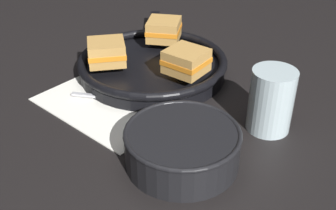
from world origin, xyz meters
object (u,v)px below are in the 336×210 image
soup_bowl (182,145)px  spoon (122,99)px  skillet (153,65)px  sandwich_near_right (107,52)px  sandwich_near_left (164,30)px  sandwich_far_left (186,61)px  drinking_glass (271,100)px

soup_bowl → spoon: size_ratio=1.29×
skillet → sandwich_near_right: bearing=-126.9°
sandwich_near_left → skillet: bearing=-68.5°
soup_bowl → sandwich_far_left: size_ratio=2.35×
skillet → sandwich_far_left: (0.10, -0.02, 0.04)m
spoon → sandwich_near_left: bearing=80.8°
spoon → sandwich_near_left: 0.23m
spoon → sandwich_far_left: size_ratio=1.82×
spoon → soup_bowl: bearing=-46.5°
skillet → sandwich_near_right: size_ratio=3.84×
sandwich_near_left → drinking_glass: size_ratio=0.89×
spoon → sandwich_far_left: 0.15m
spoon → sandwich_near_right: sandwich_near_right is taller
sandwich_near_left → sandwich_near_right: same height
sandwich_near_right → sandwich_far_left: bearing=21.8°
skillet → sandwich_near_left: 0.10m
drinking_glass → skillet: bearing=172.0°
sandwich_near_left → sandwich_far_left: same height
soup_bowl → sandwich_near_left: sandwich_near_left is taller
sandwich_far_left → drinking_glass: bearing=-7.5°
sandwich_far_left → drinking_glass: 0.19m
soup_bowl → drinking_glass: bearing=67.5°
skillet → sandwich_far_left: size_ratio=5.24×
sandwich_near_right → skillet: bearing=53.1°
soup_bowl → drinking_glass: drinking_glass is taller
skillet → sandwich_near_right: 0.11m
soup_bowl → spoon: (-0.19, 0.08, -0.03)m
sandwich_near_left → drinking_glass: bearing=-21.7°
sandwich_near_right → drinking_glass: 0.35m
sandwich_far_left → spoon: bearing=-122.1°
spoon → drinking_glass: 0.28m
sandwich_far_left → drinking_glass: (0.19, -0.03, -0.01)m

